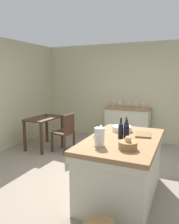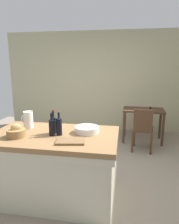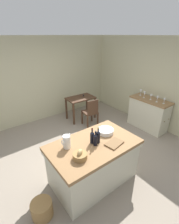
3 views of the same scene
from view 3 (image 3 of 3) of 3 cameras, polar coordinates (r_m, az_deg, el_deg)
The scene contains 20 objects.
ground_plane at distance 3.98m, azimuth -0.13°, elevation -15.70°, with size 6.76×6.76×0.00m, color gray.
wall_back at distance 5.46m, azimuth -17.26°, elevation 10.42°, with size 5.32×0.12×2.60m, color #B7B28E.
wall_right at distance 5.18m, azimuth 23.62°, elevation 8.66°, with size 0.12×5.20×2.60m, color #B7B28E.
island_table at distance 3.21m, azimuth 1.37°, elevation -16.67°, with size 1.61×0.98×0.87m.
side_cabinet at distance 5.20m, azimuth 19.87°, elevation -0.56°, with size 0.52×1.16×0.93m.
writing_desk at distance 5.39m, azimuth -3.13°, elevation 3.85°, with size 0.92×0.60×0.81m.
wooden_chair at distance 4.97m, azimuth 0.45°, elevation 0.07°, with size 0.45×0.45×0.89m.
pitcher at distance 2.82m, azimuth -7.98°, elevation -10.20°, with size 0.17×0.13×0.28m.
wash_bowl at distance 3.23m, azimuth 5.65°, elevation -6.62°, with size 0.31×0.31×0.08m, color white.
bread_basket at distance 2.62m, azimuth -3.34°, elevation -14.93°, with size 0.23×0.23×0.16m.
cutting_board at distance 2.97m, azimuth 8.64°, elevation -10.76°, with size 0.32×0.22×0.02m, color brown.
wine_bottle_dark at distance 2.91m, azimuth 3.02°, elevation -8.58°, with size 0.07×0.07×0.30m.
wine_bottle_amber at distance 2.90m, azimuth 0.92°, elevation -8.79°, with size 0.07×0.07×0.30m.
wine_bottle_green at distance 2.85m, azimuth 2.08°, elevation -9.56°, with size 0.07×0.07×0.28m.
wine_glass_far_left at distance 4.81m, azimuth 24.71°, elevation 3.86°, with size 0.07×0.07×0.15m.
wine_glass_left at distance 4.85m, azimuth 22.64°, elevation 4.56°, with size 0.07×0.07×0.17m.
wine_glass_middle at distance 4.96m, azimuth 20.73°, elevation 5.25°, with size 0.07×0.07×0.16m.
wine_glass_right at distance 5.05m, azimuth 18.65°, elevation 6.10°, with size 0.07×0.07×0.18m.
wine_glass_far_right at distance 5.23m, azimuth 17.51°, elevation 6.87°, with size 0.07×0.07×0.18m.
wicker_hamper at distance 3.07m, azimuth -16.28°, elevation -29.81°, with size 0.34×0.34×0.28m, color olive.
Camera 3 is at (-1.81, -2.38, 2.62)m, focal length 26.16 mm.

